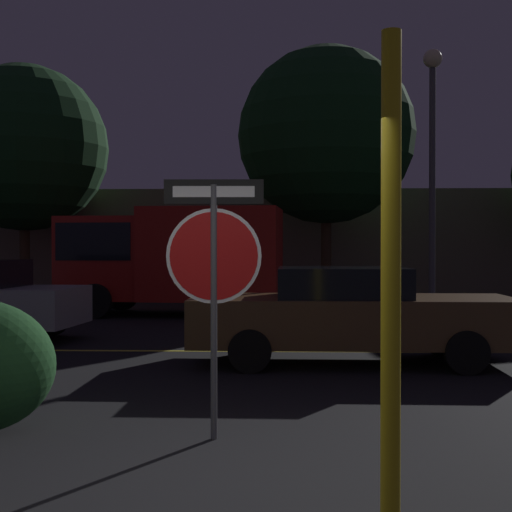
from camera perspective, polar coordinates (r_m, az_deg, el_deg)
ground_plane at (r=5.11m, az=-5.57°, el=-19.12°), size 260.00×260.00×0.00m
road_center_stripe at (r=11.88m, az=-1.22°, el=-7.62°), size 34.81×0.12×0.01m
stop_sign at (r=6.41m, az=-3.40°, el=-0.02°), size 0.90×0.06×2.34m
yellow_pole_right at (r=4.33m, az=10.73°, el=-2.23°), size 0.12×0.12×3.02m
passing_car_2 at (r=10.70m, az=7.56°, el=-4.65°), size 4.87×1.98×1.42m
delivery_truck at (r=18.16m, az=-7.10°, el=0.10°), size 5.62×2.77×2.70m
street_lamp at (r=18.76m, az=13.93°, el=9.17°), size 0.48×0.48×6.72m
tree_1 at (r=22.44m, az=5.65°, el=9.57°), size 5.48×5.48×7.91m
tree_2 at (r=24.26m, az=-18.05°, el=8.20°), size 5.33×5.33×7.56m
building_backdrop at (r=26.24m, az=-2.27°, el=1.06°), size 28.07×3.03×3.74m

